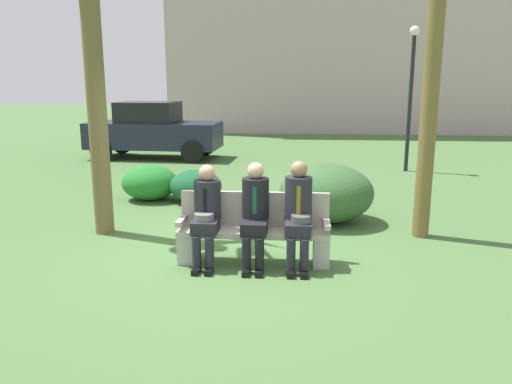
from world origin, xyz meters
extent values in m
plane|color=#476B38|center=(0.00, 0.00, 0.00)|extent=(80.00, 80.00, 0.00)
cube|color=#B7AD9E|center=(0.35, -0.30, 0.42)|extent=(1.93, 0.44, 0.07)
cube|color=#B7AD9E|center=(0.35, -0.11, 0.68)|extent=(1.93, 0.06, 0.45)
cube|color=#B7AD9E|center=(-0.58, -0.30, 0.55)|extent=(0.08, 0.44, 0.06)
cube|color=#B7AD9E|center=(1.27, -0.30, 0.55)|extent=(0.08, 0.44, 0.06)
cube|color=#BABABA|center=(-0.52, -0.30, 0.19)|extent=(0.20, 0.37, 0.38)
cube|color=#BABABA|center=(1.21, -0.30, 0.19)|extent=(0.20, 0.37, 0.38)
cube|color=#23232D|center=(-0.24, -0.47, 0.53)|extent=(0.32, 0.38, 0.16)
cylinder|color=#23232D|center=(-0.32, -0.66, 0.23)|extent=(0.11, 0.11, 0.45)
cylinder|color=#23232D|center=(-0.16, -0.66, 0.23)|extent=(0.11, 0.11, 0.45)
cube|color=black|center=(-0.32, -0.72, 0.04)|extent=(0.09, 0.22, 0.07)
cube|color=black|center=(-0.16, -0.72, 0.04)|extent=(0.09, 0.22, 0.07)
cylinder|color=#23232D|center=(-0.24, -0.28, 0.83)|extent=(0.34, 0.34, 0.50)
cube|color=black|center=(-0.24, -0.44, 0.85)|extent=(0.05, 0.01, 0.32)
sphere|color=tan|center=(-0.24, -0.28, 1.17)|extent=(0.21, 0.21, 0.21)
cylinder|color=slate|center=(-0.25, -0.49, 0.66)|extent=(0.24, 0.24, 0.09)
cube|color=black|center=(0.37, -0.47, 0.53)|extent=(0.32, 0.38, 0.16)
cylinder|color=black|center=(0.29, -0.66, 0.23)|extent=(0.11, 0.11, 0.45)
cylinder|color=black|center=(0.45, -0.66, 0.23)|extent=(0.11, 0.11, 0.45)
cube|color=black|center=(0.29, -0.72, 0.04)|extent=(0.09, 0.22, 0.07)
cube|color=black|center=(0.45, -0.72, 0.04)|extent=(0.09, 0.22, 0.07)
cylinder|color=black|center=(0.37, -0.28, 0.85)|extent=(0.34, 0.34, 0.53)
cube|color=#144C3D|center=(0.37, -0.44, 0.87)|extent=(0.05, 0.01, 0.34)
sphere|color=tan|center=(0.37, -0.28, 1.21)|extent=(0.21, 0.21, 0.21)
cube|color=#23232D|center=(0.91, -0.47, 0.53)|extent=(0.32, 0.38, 0.16)
cylinder|color=#23232D|center=(0.83, -0.66, 0.23)|extent=(0.11, 0.11, 0.45)
cylinder|color=#23232D|center=(0.99, -0.66, 0.23)|extent=(0.11, 0.11, 0.45)
cube|color=black|center=(0.83, -0.72, 0.04)|extent=(0.09, 0.22, 0.07)
cube|color=black|center=(0.99, -0.72, 0.04)|extent=(0.09, 0.22, 0.07)
cylinder|color=#23232D|center=(0.91, -0.28, 0.86)|extent=(0.34, 0.34, 0.56)
cube|color=olive|center=(0.91, -0.44, 0.88)|extent=(0.05, 0.01, 0.36)
sphere|color=#9E7556|center=(0.91, -0.28, 1.23)|extent=(0.21, 0.21, 0.21)
cylinder|color=#4F4F4F|center=(0.95, -0.49, 0.66)|extent=(0.24, 0.24, 0.09)
cylinder|color=brown|center=(-2.07, 0.84, 2.10)|extent=(0.28, 0.28, 4.19)
cylinder|color=brown|center=(2.78, 1.04, 2.45)|extent=(0.24, 0.24, 4.90)
ellipsoid|color=#1A562F|center=(-1.05, 2.90, 0.32)|extent=(1.01, 0.93, 0.63)
ellipsoid|color=#355A30|center=(1.38, 1.74, 0.49)|extent=(1.56, 1.43, 0.97)
ellipsoid|color=#237528|center=(-1.99, 3.04, 0.34)|extent=(1.09, 1.00, 0.68)
cube|color=#1E2338|center=(-3.37, 8.30, 0.70)|extent=(3.98, 1.79, 0.76)
cube|color=black|center=(-3.52, 8.30, 1.38)|extent=(1.78, 1.46, 0.60)
cylinder|color=black|center=(-1.97, 8.99, 0.32)|extent=(0.65, 0.18, 0.64)
cylinder|color=black|center=(-2.06, 7.44, 0.32)|extent=(0.65, 0.18, 0.64)
cylinder|color=black|center=(-4.69, 9.15, 0.32)|extent=(0.65, 0.18, 0.64)
cylinder|color=black|center=(-4.78, 7.60, 0.32)|extent=(0.65, 0.18, 0.64)
cylinder|color=black|center=(3.72, 6.68, 1.68)|extent=(0.10, 0.10, 3.37)
sphere|color=white|center=(3.72, 6.68, 3.49)|extent=(0.24, 0.24, 0.24)
camera|label=1|loc=(0.87, -6.42, 2.32)|focal=35.15mm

